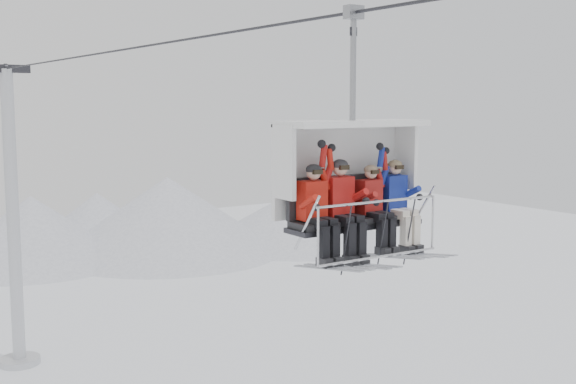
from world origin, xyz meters
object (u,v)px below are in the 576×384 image
skier_center_left (343,204)px  skier_center_right (374,205)px  lift_tower_right (14,239)px  skier_far_left (316,209)px  skier_far_right (398,201)px  chairlift_carrier (347,172)px

skier_center_left → skier_center_right: (0.65, -0.01, -0.06)m
lift_tower_right → skier_center_left: size_ratio=7.73×
skier_far_left → skier_far_right: skier_far_left is taller
chairlift_carrier → skier_far_right: (0.85, -0.31, -0.50)m
lift_tower_right → skier_far_left: lift_tower_right is taller
skier_center_right → skier_far_right: skier_far_right is taller
lift_tower_right → skier_center_left: (-0.32, -24.06, 4.46)m
lift_tower_right → skier_center_right: lift_tower_right is taller
lift_tower_right → skier_far_right: lift_tower_right is taller
chairlift_carrier → skier_center_left: chairlift_carrier is taller
chairlift_carrier → skier_center_left: 0.65m
chairlift_carrier → skier_far_left: size_ratio=2.36×
lift_tower_right → skier_center_left: lift_tower_right is taller
chairlift_carrier → skier_far_left: chairlift_carrier is taller
skier_far_right → skier_far_left: bearing=180.0°
skier_center_right → skier_far_right: (0.53, 0.01, 0.03)m
lift_tower_right → skier_far_left: (-0.85, -24.07, 4.44)m
chairlift_carrier → skier_far_left: bearing=-159.9°
skier_far_left → skier_center_left: 0.52m
lift_tower_right → skier_center_right: size_ratio=7.99×
chairlift_carrier → skier_far_right: chairlift_carrier is taller
skier_far_left → lift_tower_right: bearing=88.0°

